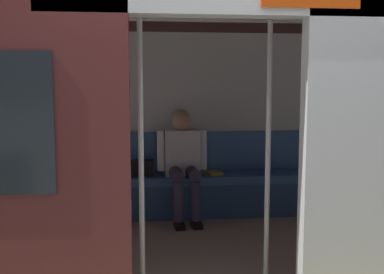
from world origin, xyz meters
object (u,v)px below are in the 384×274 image
at_px(person_seated, 183,157).
at_px(train_car, 185,85).
at_px(grab_pole_far, 268,151).
at_px(book, 213,173).
at_px(bench_seat, 181,185).
at_px(grab_pole_door, 141,155).
at_px(handbag, 142,168).

bearing_deg(person_seated, train_car, 85.63).
bearing_deg(grab_pole_far, person_seated, -77.74).
bearing_deg(train_car, grab_pole_far, 121.25).
relative_size(train_car, person_seated, 5.34).
distance_m(train_car, book, 1.59).
relative_size(train_car, book, 29.09).
height_order(train_car, book, train_car).
bearing_deg(train_car, person_seated, -94.37).
distance_m(train_car, bench_seat, 1.59).
height_order(train_car, grab_pole_far, train_car).
distance_m(person_seated, grab_pole_door, 2.05).
bearing_deg(grab_pole_door, train_car, -112.91).
height_order(person_seated, grab_pole_far, grab_pole_far).
relative_size(bench_seat, person_seated, 2.70).
xyz_separation_m(train_car, grab_pole_far, (-0.50, 0.82, -0.45)).
xyz_separation_m(bench_seat, grab_pole_far, (-0.44, 1.96, 0.66)).
xyz_separation_m(person_seated, book, (-0.34, -0.09, -0.20)).
bearing_deg(person_seated, bench_seat, -68.47).
distance_m(person_seated, grab_pole_far, 1.98).
height_order(book, grab_pole_far, grab_pole_far).
distance_m(person_seated, handbag, 0.48).
distance_m(train_car, grab_pole_far, 1.06).
bearing_deg(bench_seat, train_car, 86.85).
distance_m(bench_seat, book, 0.39).
xyz_separation_m(bench_seat, book, (-0.36, -0.04, 0.12)).
bearing_deg(grab_pole_door, grab_pole_far, -176.00).
xyz_separation_m(book, grab_pole_far, (-0.07, 2.00, 0.53)).
height_order(handbag, book, handbag).
height_order(train_car, bench_seat, train_car).
bearing_deg(grab_pole_door, bench_seat, -102.15).
bearing_deg(handbag, grab_pole_door, 89.82).
bearing_deg(train_car, bench_seat, -93.15).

